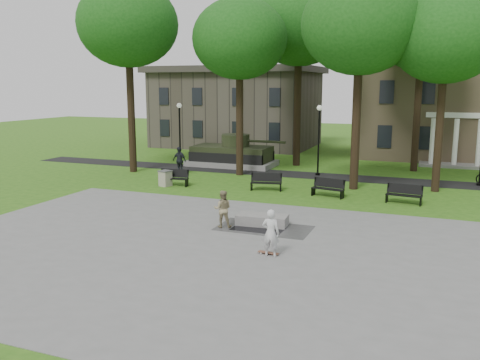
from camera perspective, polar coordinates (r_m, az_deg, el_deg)
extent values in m
plane|color=#2D5F16|center=(23.51, 0.86, -4.26)|extent=(120.00, 120.00, 0.00)
cube|color=gray|center=(19.09, -4.44, -7.81)|extent=(22.00, 16.00, 0.02)
cube|color=black|center=(34.75, 7.79, 0.52)|extent=(44.00, 2.60, 0.01)
cube|color=#9E8460|center=(47.38, 24.00, 7.24)|extent=(16.00, 11.00, 8.00)
cube|color=#38332D|center=(47.39, 24.40, 12.43)|extent=(17.00, 12.00, 0.60)
cube|color=silver|center=(41.90, 24.28, 6.63)|extent=(6.00, 0.30, 0.40)
cube|color=#4C443D|center=(51.46, -0.30, 7.90)|extent=(15.00, 10.00, 7.20)
cylinder|color=black|center=(36.29, -12.14, 7.92)|extent=(0.52, 0.52, 8.96)
ellipsoid|color=#144C11|center=(36.48, -12.49, 16.74)|extent=(6.80, 6.80, 5.78)
cylinder|color=black|center=(34.20, -0.04, 7.20)|extent=(0.48, 0.48, 8.00)
ellipsoid|color=#144C11|center=(34.26, -0.04, 15.58)|extent=(6.20, 6.20, 5.27)
cylinder|color=black|center=(30.18, 12.92, 6.78)|extent=(0.50, 0.50, 8.32)
ellipsoid|color=#144C11|center=(30.30, 13.35, 16.64)|extent=(6.60, 6.60, 5.61)
cylinder|color=black|center=(30.87, 21.50, 5.80)|extent=(0.46, 0.46, 7.68)
ellipsoid|color=#144C11|center=(30.90, 22.12, 14.69)|extent=(6.00, 6.00, 5.10)
cylinder|color=black|center=(38.62, 6.47, 8.48)|extent=(0.54, 0.54, 9.28)
ellipsoid|color=#144C11|center=(38.84, 6.65, 17.06)|extent=(7.20, 7.20, 6.12)
cylinder|color=black|center=(37.86, 19.29, 7.43)|extent=(0.50, 0.50, 8.64)
ellipsoid|color=#144C11|center=(38.00, 19.81, 15.57)|extent=(6.40, 6.40, 5.44)
cylinder|color=black|center=(38.27, -6.77, 4.79)|extent=(0.12, 0.12, 4.40)
sphere|color=silver|center=(38.11, -6.85, 8.30)|extent=(0.36, 0.36, 0.36)
cylinder|color=black|center=(38.54, -6.70, 1.65)|extent=(0.32, 0.32, 0.16)
cylinder|color=black|center=(34.62, 8.81, 4.13)|extent=(0.12, 0.12, 4.40)
sphere|color=silver|center=(34.44, 8.92, 8.01)|extent=(0.36, 0.36, 0.36)
cylinder|color=black|center=(34.92, 8.71, 0.67)|extent=(0.32, 0.32, 0.16)
cylinder|color=black|center=(34.21, 25.27, -0.44)|extent=(0.32, 0.32, 0.16)
cube|color=gray|center=(38.57, -0.92, 1.91)|extent=(6.50, 3.40, 0.40)
cube|color=#282E18|center=(38.46, -0.92, 3.01)|extent=(5.80, 2.80, 1.10)
cube|color=black|center=(37.26, -1.70, 2.45)|extent=(5.80, 0.35, 0.70)
cube|color=black|center=(39.73, -0.18, 2.97)|extent=(5.80, 0.35, 0.70)
cylinder|color=#282E18|center=(38.23, -0.51, 4.48)|extent=(2.10, 2.10, 0.90)
cylinder|color=#282E18|center=(37.44, 2.77, 4.34)|extent=(3.20, 0.18, 0.18)
cube|color=black|center=(21.68, 2.03, -5.50)|extent=(2.20, 1.20, 0.00)
cube|color=gray|center=(22.23, 2.51, -4.49)|extent=(2.28, 1.19, 0.45)
cube|color=brown|center=(18.54, 3.21, -8.22)|extent=(0.80, 0.28, 0.07)
imported|color=silver|center=(18.10, 3.46, -5.95)|extent=(0.65, 0.45, 1.72)
imported|color=#92865E|center=(21.75, -1.96, -3.26)|extent=(0.93, 0.83, 1.61)
imported|color=#21232C|center=(34.97, -6.83, 2.18)|extent=(1.19, 0.69, 1.90)
cube|color=black|center=(31.05, -7.47, 0.16)|extent=(1.84, 0.64, 0.05)
cube|color=black|center=(31.18, -7.29, 0.77)|extent=(1.81, 0.35, 0.50)
cube|color=black|center=(31.50, -8.82, -0.14)|extent=(0.11, 0.45, 0.45)
cube|color=black|center=(30.69, -6.07, -0.36)|extent=(0.11, 0.45, 0.45)
cube|color=black|center=(29.45, 2.94, -0.33)|extent=(1.85, 0.80, 0.05)
cube|color=black|center=(29.60, 3.08, 0.31)|extent=(1.79, 0.51, 0.50)
cube|color=black|center=(29.77, 1.39, -0.65)|extent=(0.15, 0.45, 0.45)
cube|color=black|center=(29.24, 4.52, -0.88)|extent=(0.15, 0.45, 0.45)
cube|color=black|center=(28.13, 9.82, -1.00)|extent=(1.85, 0.81, 0.05)
cube|color=black|center=(28.28, 9.92, -0.32)|extent=(1.79, 0.52, 0.50)
cube|color=black|center=(28.35, 8.12, -1.32)|extent=(0.15, 0.45, 0.45)
cube|color=black|center=(28.03, 11.50, -1.57)|extent=(0.15, 0.45, 0.45)
cube|color=black|center=(27.45, 17.92, -1.65)|extent=(1.84, 0.66, 0.05)
cube|color=black|center=(27.60, 17.99, -0.95)|extent=(1.81, 0.36, 0.50)
cube|color=black|center=(27.55, 16.13, -1.99)|extent=(0.11, 0.45, 0.45)
cube|color=black|center=(27.46, 19.66, -2.23)|extent=(0.11, 0.45, 0.45)
cube|color=#A49D87|center=(31.05, -8.38, 0.13)|extent=(0.74, 0.74, 0.90)
cube|color=#4C4C4C|center=(30.96, -8.40, 1.01)|extent=(0.81, 0.81, 0.06)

